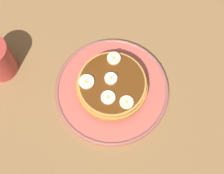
{
  "coord_description": "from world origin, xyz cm",
  "views": [
    {
      "loc": [
        7.53,
        24.59,
        69.45
      ],
      "look_at": [
        0.0,
        0.0,
        2.59
      ],
      "focal_mm": 51.24,
      "sensor_mm": 36.0,
      "label": 1
    }
  ],
  "objects_px": {
    "banana_slice_0": "(111,79)",
    "pancake_stack": "(113,86)",
    "plate": "(112,90)",
    "banana_slice_1": "(126,102)",
    "banana_slice_3": "(87,82)",
    "banana_slice_4": "(114,59)",
    "banana_slice_2": "(108,98)"
  },
  "relations": [
    {
      "from": "banana_slice_2",
      "to": "banana_slice_3",
      "type": "height_order",
      "value": "banana_slice_3"
    },
    {
      "from": "banana_slice_1",
      "to": "banana_slice_3",
      "type": "distance_m",
      "value": 0.1
    },
    {
      "from": "plate",
      "to": "banana_slice_0",
      "type": "distance_m",
      "value": 0.05
    },
    {
      "from": "pancake_stack",
      "to": "banana_slice_4",
      "type": "relative_size",
      "value": 5.34
    },
    {
      "from": "plate",
      "to": "banana_slice_3",
      "type": "distance_m",
      "value": 0.07
    },
    {
      "from": "banana_slice_2",
      "to": "banana_slice_4",
      "type": "height_order",
      "value": "banana_slice_4"
    },
    {
      "from": "plate",
      "to": "banana_slice_3",
      "type": "relative_size",
      "value": 7.81
    },
    {
      "from": "plate",
      "to": "pancake_stack",
      "type": "distance_m",
      "value": 0.03
    },
    {
      "from": "banana_slice_2",
      "to": "banana_slice_4",
      "type": "xyz_separation_m",
      "value": [
        -0.04,
        -0.08,
        0.0
      ]
    },
    {
      "from": "plate",
      "to": "pancake_stack",
      "type": "relative_size",
      "value": 1.61
    },
    {
      "from": "plate",
      "to": "pancake_stack",
      "type": "height_order",
      "value": "pancake_stack"
    },
    {
      "from": "plate",
      "to": "banana_slice_2",
      "type": "bearing_deg",
      "value": 59.68
    },
    {
      "from": "banana_slice_0",
      "to": "banana_slice_1",
      "type": "distance_m",
      "value": 0.06
    },
    {
      "from": "banana_slice_0",
      "to": "banana_slice_1",
      "type": "relative_size",
      "value": 0.95
    },
    {
      "from": "plate",
      "to": "banana_slice_4",
      "type": "relative_size",
      "value": 8.61
    },
    {
      "from": "plate",
      "to": "banana_slice_1",
      "type": "bearing_deg",
      "value": 106.68
    },
    {
      "from": "banana_slice_0",
      "to": "pancake_stack",
      "type": "bearing_deg",
      "value": 111.68
    },
    {
      "from": "banana_slice_0",
      "to": "banana_slice_2",
      "type": "height_order",
      "value": "banana_slice_0"
    },
    {
      "from": "pancake_stack",
      "to": "banana_slice_3",
      "type": "xyz_separation_m",
      "value": [
        0.06,
        -0.02,
        0.02
      ]
    },
    {
      "from": "banana_slice_1",
      "to": "banana_slice_4",
      "type": "bearing_deg",
      "value": -92.45
    },
    {
      "from": "plate",
      "to": "banana_slice_2",
      "type": "distance_m",
      "value": 0.06
    },
    {
      "from": "pancake_stack",
      "to": "banana_slice_0",
      "type": "height_order",
      "value": "banana_slice_0"
    },
    {
      "from": "pancake_stack",
      "to": "banana_slice_2",
      "type": "relative_size",
      "value": 5.19
    },
    {
      "from": "pancake_stack",
      "to": "banana_slice_4",
      "type": "bearing_deg",
      "value": -108.5
    },
    {
      "from": "plate",
      "to": "banana_slice_0",
      "type": "xyz_separation_m",
      "value": [
        0.0,
        -0.01,
        0.05
      ]
    },
    {
      "from": "banana_slice_2",
      "to": "plate",
      "type": "bearing_deg",
      "value": -120.32
    },
    {
      "from": "pancake_stack",
      "to": "banana_slice_3",
      "type": "distance_m",
      "value": 0.06
    },
    {
      "from": "banana_slice_0",
      "to": "banana_slice_2",
      "type": "bearing_deg",
      "value": 65.66
    },
    {
      "from": "banana_slice_4",
      "to": "banana_slice_1",
      "type": "bearing_deg",
      "value": 87.55
    },
    {
      "from": "banana_slice_2",
      "to": "banana_slice_4",
      "type": "relative_size",
      "value": 1.03
    },
    {
      "from": "banana_slice_0",
      "to": "plate",
      "type": "bearing_deg",
      "value": 93.39
    },
    {
      "from": "banana_slice_1",
      "to": "banana_slice_4",
      "type": "height_order",
      "value": "banana_slice_4"
    }
  ]
}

